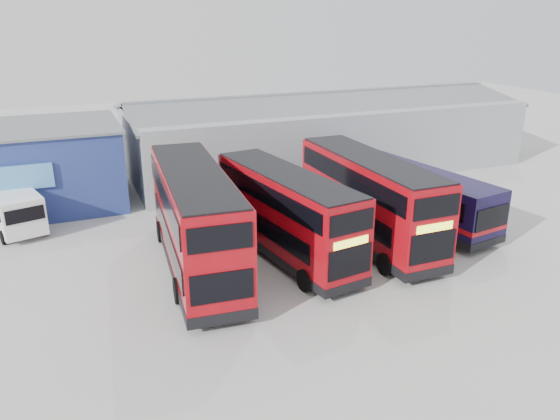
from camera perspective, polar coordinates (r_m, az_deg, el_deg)
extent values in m
plane|color=#9E9E99|center=(24.71, 8.32, -8.42)|extent=(120.00, 120.00, 0.00)
cube|color=navy|center=(37.76, -25.57, 3.93)|extent=(12.00, 8.00, 5.00)
cube|color=slate|center=(37.22, -26.16, 7.70)|extent=(12.30, 8.30, 0.15)
cube|color=#4991D0|center=(33.67, -25.92, 3.01)|extent=(3.96, 0.15, 1.40)
cube|color=#8F949C|center=(44.13, 4.36, 7.91)|extent=(30.00, 12.00, 5.00)
cube|color=slate|center=(41.20, 6.23, 10.88)|extent=(30.50, 6.33, 1.29)
cube|color=slate|center=(46.13, 2.87, 11.94)|extent=(30.50, 6.33, 1.29)
cube|color=#980810|center=(25.67, -8.81, -0.90)|extent=(3.69, 11.77, 4.47)
cube|color=black|center=(26.45, -8.58, -4.98)|extent=(3.74, 11.81, 0.50)
cube|color=black|center=(25.68, -5.51, -2.00)|extent=(0.86, 9.79, 1.05)
cube|color=black|center=(25.30, -11.71, -2.68)|extent=(0.86, 9.79, 1.05)
cube|color=black|center=(25.46, -5.86, 2.28)|extent=(0.95, 10.89, 1.05)
cube|color=black|center=(25.08, -12.13, 1.65)|extent=(0.95, 10.89, 1.05)
cube|color=black|center=(31.32, -10.48, 1.62)|extent=(2.48, 0.26, 1.49)
cube|color=black|center=(30.77, -10.71, 5.13)|extent=(2.48, 0.26, 1.05)
cube|color=#E1FF35|center=(31.04, -10.60, 3.37)|extent=(1.98, 0.21, 0.39)
cube|color=black|center=(20.69, -6.07, -8.02)|extent=(2.42, 0.25, 1.21)
cube|color=black|center=(19.85, -6.28, -2.95)|extent=(2.42, 0.25, 0.99)
cube|color=black|center=(24.97, -9.08, 3.94)|extent=(3.52, 11.59, 0.11)
cylinder|color=black|center=(30.31, -7.38, -1.67)|extent=(0.45, 1.17, 1.15)
cylinder|color=black|center=(30.01, -12.35, -2.21)|extent=(0.45, 1.17, 1.15)
cylinder|color=black|center=(24.10, -4.28, -7.49)|extent=(0.45, 1.17, 1.15)
cylinder|color=black|center=(23.71, -10.57, -8.28)|extent=(0.45, 1.17, 1.15)
cube|color=#980810|center=(26.93, 0.65, -0.29)|extent=(3.93, 10.59, 3.99)
cube|color=black|center=(27.61, 0.63, -3.79)|extent=(3.98, 10.63, 0.44)
cube|color=black|center=(26.83, -2.07, -1.45)|extent=(1.32, 8.68, 0.94)
cube|color=black|center=(28.03, 2.41, -0.50)|extent=(1.32, 8.68, 0.94)
cube|color=black|center=(25.94, -1.70, 1.72)|extent=(1.46, 9.65, 0.94)
cube|color=black|center=(27.18, 2.91, 2.56)|extent=(1.46, 9.65, 0.94)
cube|color=black|center=(23.22, 7.34, -5.41)|extent=(2.20, 0.37, 1.33)
cube|color=black|center=(22.53, 7.54, -1.33)|extent=(2.20, 0.37, 0.94)
cube|color=#E1FF35|center=(22.85, 7.46, -3.41)|extent=(1.76, 0.30, 0.34)
cube|color=black|center=(31.42, -4.28, 1.56)|extent=(2.15, 0.36, 1.08)
cube|color=black|center=(30.91, -4.36, 4.68)|extent=(2.15, 0.36, 0.89)
cube|color=black|center=(26.31, 0.67, 3.83)|extent=(3.77, 10.42, 0.10)
cylinder|color=black|center=(24.31, 2.67, -7.35)|extent=(0.46, 1.06, 1.02)
cylinder|color=black|center=(25.56, 7.13, -6.07)|extent=(0.46, 1.06, 1.02)
cylinder|color=black|center=(29.20, -4.02, -2.54)|extent=(0.46, 1.06, 1.02)
cylinder|color=black|center=(30.24, -0.02, -1.67)|extent=(0.46, 1.06, 1.02)
cube|color=#980810|center=(29.06, 9.23, 1.28)|extent=(2.63, 10.98, 4.23)
cube|color=black|center=(29.72, 9.02, -2.20)|extent=(2.67, 11.02, 0.47)
cube|color=black|center=(28.92, 6.49, 0.28)|extent=(0.07, 9.31, 0.99)
cube|color=black|center=(30.24, 10.92, 0.93)|extent=(0.07, 9.31, 0.99)
cube|color=black|center=(28.03, 7.04, 3.44)|extent=(0.07, 10.35, 0.99)
cube|color=black|center=(29.38, 11.58, 3.96)|extent=(0.07, 10.35, 0.99)
cube|color=black|center=(25.08, 15.68, -3.77)|extent=(2.35, 0.06, 1.41)
cube|color=black|center=(24.41, 16.08, 0.28)|extent=(2.35, 0.06, 0.99)
cube|color=#E1FF35|center=(24.72, 15.89, -1.78)|extent=(1.88, 0.04, 0.37)
cube|color=black|center=(33.81, 4.34, 3.09)|extent=(2.30, 0.06, 1.15)
cube|color=black|center=(33.32, 4.42, 6.19)|extent=(2.30, 0.06, 0.94)
cube|color=black|center=(28.46, 9.46, 5.37)|extent=(2.47, 10.82, 0.10)
cylinder|color=black|center=(26.17, 10.97, -5.56)|extent=(0.34, 1.09, 1.09)
cylinder|color=black|center=(27.54, 15.37, -4.60)|extent=(0.34, 1.09, 1.09)
cylinder|color=black|center=(31.39, 4.46, -0.84)|extent=(0.34, 1.09, 1.09)
cylinder|color=black|center=(32.55, 8.41, -0.24)|extent=(0.34, 1.09, 1.09)
cube|color=black|center=(32.99, 13.33, 1.97)|extent=(4.44, 11.95, 2.81)
cube|color=black|center=(33.37, 13.16, -0.01)|extent=(4.48, 11.99, 0.42)
cube|color=#B60E14|center=(33.14, 13.26, 1.14)|extent=(4.47, 11.98, 0.27)
cube|color=black|center=(33.58, 15.42, 2.91)|extent=(1.57, 9.65, 1.01)
cube|color=black|center=(31.73, 12.04, 2.22)|extent=(1.57, 9.65, 1.01)
cube|color=black|center=(37.13, 7.07, 4.66)|extent=(2.37, 0.42, 1.38)
cube|color=black|center=(29.31, 21.29, -0.78)|extent=(2.31, 0.42, 1.17)
cylinder|color=black|center=(37.05, 10.17, 2.19)|extent=(0.51, 1.14, 1.10)
cylinder|color=black|center=(35.48, 7.06, 1.55)|extent=(0.51, 1.14, 1.10)
cylinder|color=black|center=(32.21, 18.84, -1.34)|extent=(0.51, 1.14, 1.10)
cylinder|color=black|center=(30.39, 15.71, -2.27)|extent=(0.51, 1.14, 1.10)
cube|color=white|center=(34.13, -26.10, 0.28)|extent=(3.51, 5.80, 2.06)
cube|color=black|center=(31.47, -25.10, -0.48)|extent=(1.90, 0.56, 0.76)
cube|color=black|center=(32.62, -23.64, 0.41)|extent=(0.31, 0.96, 0.65)
cylinder|color=black|center=(32.56, -26.90, -2.56)|extent=(0.46, 0.82, 0.78)
cylinder|color=black|center=(32.92, -23.40, -1.78)|extent=(0.46, 0.82, 0.78)
cylinder|color=black|center=(36.34, -24.93, -0.04)|extent=(0.46, 0.82, 0.78)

